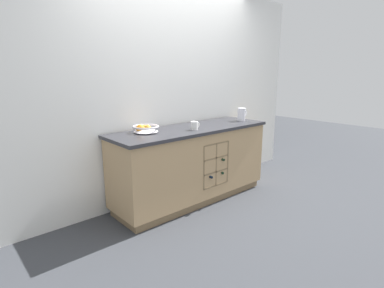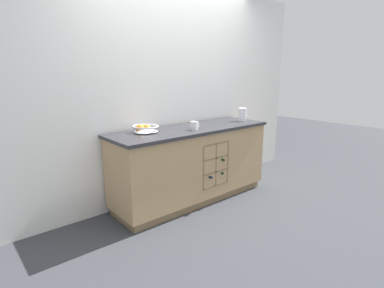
# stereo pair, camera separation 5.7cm
# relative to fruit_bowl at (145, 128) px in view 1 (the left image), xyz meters

# --- Properties ---
(ground_plane) EXTENTS (14.00, 14.00, 0.00)m
(ground_plane) POSITION_rel_fruit_bowl_xyz_m (0.56, -0.11, -0.93)
(ground_plane) COLOR #383A3F
(back_wall) EXTENTS (4.40, 0.06, 2.55)m
(back_wall) POSITION_rel_fruit_bowl_xyz_m (0.56, 0.25, 0.35)
(back_wall) COLOR white
(back_wall) RESTS_ON ground_plane
(kitchen_island) EXTENTS (1.99, 0.63, 0.88)m
(kitchen_island) POSITION_rel_fruit_bowl_xyz_m (0.56, -0.11, -0.48)
(kitchen_island) COLOR olive
(kitchen_island) RESTS_ON ground_plane
(fruit_bowl) EXTENTS (0.28, 0.28, 0.09)m
(fruit_bowl) POSITION_rel_fruit_bowl_xyz_m (0.00, 0.00, 0.00)
(fruit_bowl) COLOR silver
(fruit_bowl) RESTS_ON kitchen_island
(white_pitcher) EXTENTS (0.16, 0.11, 0.17)m
(white_pitcher) POSITION_rel_fruit_bowl_xyz_m (1.39, -0.15, 0.04)
(white_pitcher) COLOR white
(white_pitcher) RESTS_ON kitchen_island
(ceramic_mug) EXTENTS (0.12, 0.08, 0.09)m
(ceramic_mug) POSITION_rel_fruit_bowl_xyz_m (0.50, -0.22, -0.00)
(ceramic_mug) COLOR white
(ceramic_mug) RESTS_ON kitchen_island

